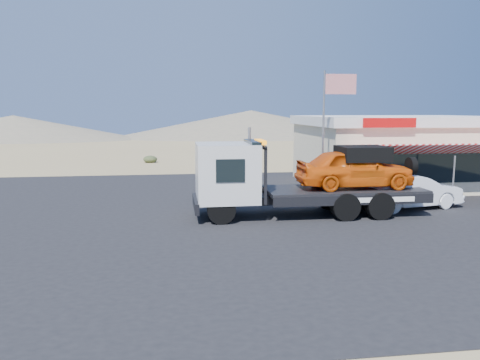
{
  "coord_description": "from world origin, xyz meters",
  "views": [
    {
      "loc": [
        -1.98,
        -16.19,
        4.27
      ],
      "look_at": [
        0.53,
        2.07,
        1.5
      ],
      "focal_mm": 35.0,
      "sensor_mm": 36.0,
      "label": 1
    }
  ],
  "objects_px": {
    "jerky_store": "(396,150)",
    "white_sedan": "(410,191)",
    "tow_truck": "(303,175)",
    "flagpole": "(328,121)"
  },
  "relations": [
    {
      "from": "jerky_store",
      "to": "white_sedan",
      "type": "bearing_deg",
      "value": -110.84
    },
    {
      "from": "white_sedan",
      "to": "jerky_store",
      "type": "relative_size",
      "value": 0.44
    },
    {
      "from": "white_sedan",
      "to": "jerky_store",
      "type": "height_order",
      "value": "jerky_store"
    },
    {
      "from": "tow_truck",
      "to": "white_sedan",
      "type": "bearing_deg",
      "value": 7.68
    },
    {
      "from": "white_sedan",
      "to": "flagpole",
      "type": "relative_size",
      "value": 0.76
    },
    {
      "from": "white_sedan",
      "to": "flagpole",
      "type": "distance_m",
      "value": 4.73
    },
    {
      "from": "tow_truck",
      "to": "jerky_store",
      "type": "relative_size",
      "value": 0.89
    },
    {
      "from": "tow_truck",
      "to": "white_sedan",
      "type": "distance_m",
      "value": 5.1
    },
    {
      "from": "flagpole",
      "to": "tow_truck",
      "type": "bearing_deg",
      "value": -125.83
    },
    {
      "from": "flagpole",
      "to": "jerky_store",
      "type": "bearing_deg",
      "value": 38.79
    }
  ]
}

